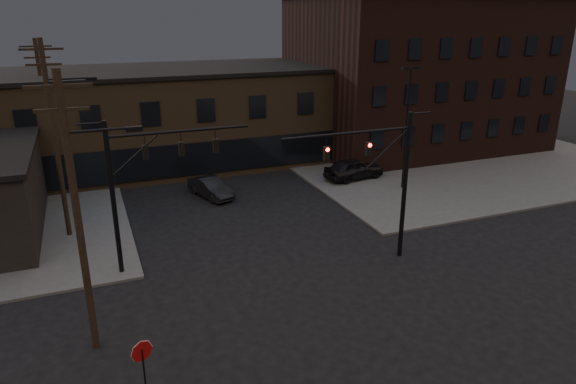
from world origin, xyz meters
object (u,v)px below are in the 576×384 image
at_px(stop_sign, 143,358).
at_px(car_crossing, 211,188).
at_px(traffic_signal_near, 387,173).
at_px(traffic_signal_far, 138,178).
at_px(parked_car_lot_b, 448,152).
at_px(parked_car_lot_a, 354,169).

relative_size(stop_sign, car_crossing, 0.58).
xyz_separation_m(traffic_signal_near, traffic_signal_far, (-12.07, 3.50, 0.08)).
distance_m(traffic_signal_near, traffic_signal_far, 12.57).
distance_m(stop_sign, parked_car_lot_b, 36.04).
distance_m(traffic_signal_far, stop_sign, 10.55).
height_order(parked_car_lot_a, car_crossing, parked_car_lot_a).
distance_m(traffic_signal_near, stop_sign, 15.17).
bearing_deg(stop_sign, traffic_signal_near, 25.90).
bearing_deg(stop_sign, traffic_signal_far, 82.68).
distance_m(parked_car_lot_a, parked_car_lot_b, 10.73).
height_order(traffic_signal_near, traffic_signal_far, same).
bearing_deg(traffic_signal_near, stop_sign, -154.10).
height_order(traffic_signal_far, car_crossing, traffic_signal_far).
bearing_deg(traffic_signal_far, stop_sign, -97.32).
height_order(traffic_signal_far, parked_car_lot_a, traffic_signal_far).
relative_size(traffic_signal_far, stop_sign, 3.23).
distance_m(stop_sign, parked_car_lot_a, 26.84).
bearing_deg(traffic_signal_near, traffic_signal_far, 163.83).
bearing_deg(parked_car_lot_a, car_crossing, 80.03).
bearing_deg(car_crossing, traffic_signal_far, -138.51).
bearing_deg(parked_car_lot_b, car_crossing, 93.54).
bearing_deg(traffic_signal_near, parked_car_lot_a, 67.60).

